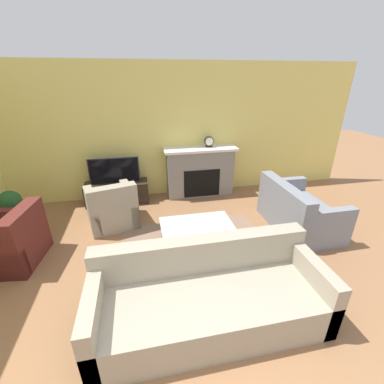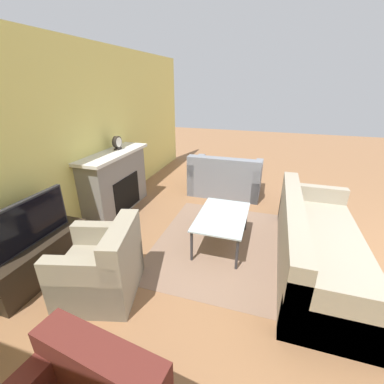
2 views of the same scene
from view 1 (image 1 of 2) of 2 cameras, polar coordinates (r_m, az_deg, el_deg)
name	(u,v)px [view 1 (image 1 of 2)]	position (r m, az deg, el deg)	size (l,w,h in m)	color
wall_back	(153,133)	(5.45, -8.72, 12.82)	(8.87, 0.06, 2.70)	#EADB72
area_rug	(197,251)	(3.97, 1.16, -13.00)	(2.24, 1.85, 0.00)	#896B56
fireplace	(200,170)	(5.56, 1.76, 4.81)	(1.53, 0.48, 1.06)	gray
tv_stand	(117,193)	(5.51, -16.26, -0.15)	(1.25, 0.40, 0.44)	#2D2319
tv	(114,171)	(5.33, -16.87, 4.59)	(0.97, 0.06, 0.53)	#232328
couch_sectional	(209,298)	(2.92, 3.70, -22.37)	(2.38, 0.93, 0.82)	#9E937F
couch_loveseat	(297,212)	(4.75, 22.37, -4.19)	(0.89, 1.40, 0.82)	gray
armchair_by_window	(10,244)	(4.40, -35.44, -9.36)	(0.89, 0.91, 0.82)	#5B231E
armchair_accent	(112,209)	(4.68, -17.31, -3.66)	(0.95, 0.93, 0.82)	#9E937F
coffee_table	(197,227)	(3.77, 1.10, -7.81)	(1.04, 0.65, 0.45)	#333338
potted_plant	(11,206)	(5.28, -35.22, -2.49)	(0.36, 0.36, 0.69)	beige
mantel_clock	(209,142)	(5.43, 3.78, 11.12)	(0.20, 0.07, 0.23)	#28231E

